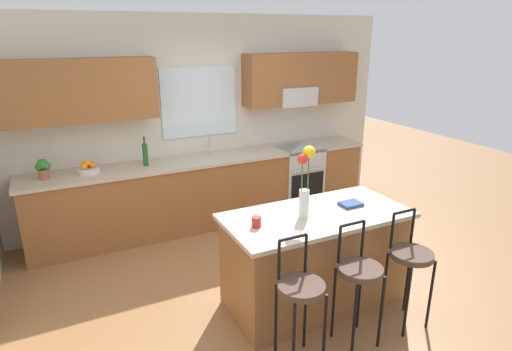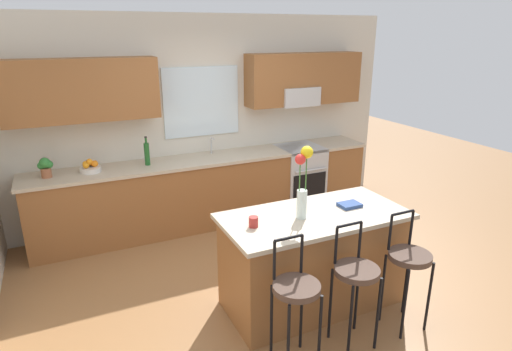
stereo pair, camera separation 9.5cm
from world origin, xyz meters
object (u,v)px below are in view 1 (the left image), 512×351
Objects in this scene: bar_stool_middle at (359,275)px; kitchen_island at (314,259)px; bar_stool_near at (300,292)px; cookbook at (351,204)px; fruit_bowl_oranges at (88,168)px; bar_stool_far at (410,259)px; oven_range at (296,177)px; mug_ceramic at (256,222)px; flower_vase at (305,180)px; potted_plant_small at (43,168)px; bottle_olive_oil at (145,154)px.

kitchen_island is at bearing 90.00° from bar_stool_middle.
cookbook is (0.94, 0.64, 0.30)m from bar_stool_near.
bar_stool_middle is 4.34× the size of fruit_bowl_oranges.
bar_stool_near and bar_stool_far have the same top height.
oven_range is 2.97m from bar_stool_middle.
mug_ceramic is at bearing -178.79° from cookbook.
bar_stool_middle is at bearing -45.59° from mug_ceramic.
potted_plant_small is (-2.03, 2.17, -0.22)m from flower_vase.
bottle_olive_oil is at bearing 0.01° from potted_plant_small.
mug_ceramic is (-1.71, -2.13, 0.51)m from oven_range.
bar_stool_far is (-0.55, -2.75, 0.18)m from oven_range.
bar_stool_middle is 2.92× the size of bottle_olive_oil.
mug_ceramic is 0.37× the size of fruit_bowl_oranges.
bar_stool_far is 1.12m from flower_vase.
kitchen_island is 8.47× the size of cookbook.
cookbook is at bearing -108.49° from oven_range.
bar_stool_middle is 0.55m from bar_stool_far.
bar_stool_middle reaches higher than oven_range.
bottle_olive_oil is at bearing 179.34° from oven_range.
flower_vase is 2.35m from bottle_olive_oil.
mug_ceramic is 1.00m from cookbook.
kitchen_island is at bearing -117.33° from oven_range.
bar_stool_far is (0.55, -0.63, 0.17)m from kitchen_island.
bottle_olive_oil is (0.66, -0.00, 0.09)m from fruit_bowl_oranges.
cookbook is 2.58m from bottle_olive_oil.
bar_stool_middle is at bearing -90.00° from kitchen_island.
cookbook reaches higher than oven_range.
cookbook is at bearing 34.30° from bar_stool_near.
mug_ceramic is at bearing -62.88° from fruit_bowl_oranges.
cookbook reaches higher than kitchen_island.
bar_stool_near is 4.34× the size of fruit_bowl_oranges.
bottle_olive_oil is (-0.50, 2.77, 0.43)m from bar_stool_near.
bar_stool_middle is at bearing -111.76° from oven_range.
bottle_olive_oil is (-0.44, 2.15, 0.10)m from mug_ceramic.
bar_stool_middle is at bearing -76.37° from flower_vase.
fruit_bowl_oranges reaches higher than bar_stool_near.
bar_stool_far is at bearing 0.00° from bar_stool_middle.
bottle_olive_oil reaches higher than cookbook.
kitchen_island is at bearing 0.41° from mug_ceramic.
flower_vase is 2.69m from fruit_bowl_oranges.
oven_range and kitchen_island have the same top height.
bottle_olive_oil is 1.13m from potted_plant_small.
kitchen_island is 2.47m from bottle_olive_oil.
kitchen_island is 1.63× the size of bar_stool_near.
fruit_bowl_oranges is at bearing 125.83° from flower_vase.
flower_vase is (-0.15, -0.02, 0.80)m from kitchen_island.
bottle_olive_oil reaches higher than bar_stool_near.
kitchen_island is 7.06× the size of fruit_bowl_oranges.
fruit_bowl_oranges is 0.47m from potted_plant_small.
potted_plant_small is (-0.46, -0.00, 0.07)m from fruit_bowl_oranges.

